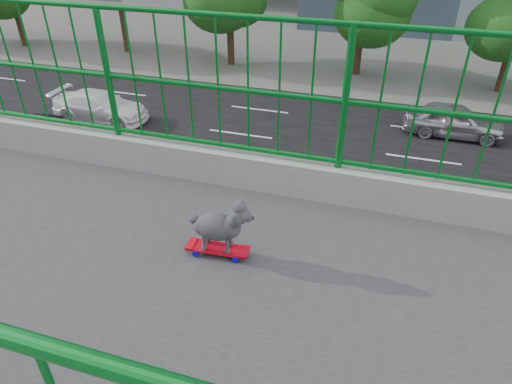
{
  "coord_description": "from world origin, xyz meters",
  "views": [
    {
      "loc": [
        1.81,
        6.32,
        9.11
      ],
      "look_at": [
        -1.18,
        5.38,
        7.07
      ],
      "focal_mm": 31.89,
      "sensor_mm": 36.0,
      "label": 1
    }
  ],
  "objects": [
    {
      "name": "poodle",
      "position": [
        -0.45,
        5.36,
        7.26
      ],
      "size": [
        0.21,
        0.45,
        0.38
      ],
      "rotation": [
        0.0,
        0.0,
        0.08
      ],
      "color": "#28252A",
      "rests_on": "skateboard"
    },
    {
      "name": "car_4",
      "position": [
        -18.8,
        9.19,
        0.73
      ],
      "size": [
        1.73,
        4.31,
        1.47
      ],
      "primitive_type": "imported",
      "rotation": [
        0.0,
        0.0,
        3.14
      ],
      "color": "#9E9EA4",
      "rests_on": "ground"
    },
    {
      "name": "car_2",
      "position": [
        -12.4,
        -7.03,
        0.66
      ],
      "size": [
        2.2,
        4.77,
        1.33
      ],
      "primitive_type": "imported",
      "rotation": [
        0.0,
        0.0,
        3.14
      ],
      "color": "black",
      "rests_on": "ground"
    },
    {
      "name": "road",
      "position": [
        -13.0,
        0.0,
        0.01
      ],
      "size": [
        18.0,
        90.0,
        0.02
      ],
      "primitive_type": "cube",
      "color": "black",
      "rests_on": "ground"
    },
    {
      "name": "car_3",
      "position": [
        -15.6,
        -6.98,
        0.68
      ],
      "size": [
        1.9,
        4.68,
        1.36
      ],
      "primitive_type": "imported",
      "rotation": [
        0.0,
        0.0,
        3.14
      ],
      "color": "white",
      "rests_on": "ground"
    },
    {
      "name": "skateboard",
      "position": [
        -0.45,
        5.33,
        7.04
      ],
      "size": [
        0.16,
        0.45,
        0.06
      ],
      "rotation": [
        0.0,
        0.0,
        0.08
      ],
      "color": "red",
      "rests_on": "footbridge"
    }
  ]
}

